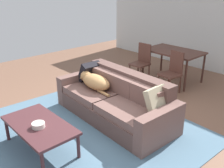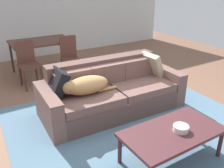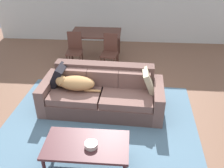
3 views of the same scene
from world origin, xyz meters
TOP-DOWN VIEW (x-y plane):
  - ground_plane at (0.00, 0.00)m, footprint 10.00×10.00m
  - back_partition at (0.00, 4.00)m, footprint 8.00×0.12m
  - area_rug at (-0.13, -0.51)m, footprint 3.66×3.40m
  - couch at (-0.12, 0.21)m, footprint 2.38×1.08m
  - dog_on_left_cushion at (-0.64, 0.13)m, footprint 0.87×0.39m
  - throw_pillow_by_left_arm at (-1.01, 0.31)m, footprint 0.34×0.43m
  - throw_pillow_by_right_arm at (0.76, 0.23)m, footprint 0.27×0.43m
  - coffee_table at (-0.19, -1.28)m, footprint 1.22×0.65m
  - bowl_on_coffee_table at (-0.11, -1.33)m, footprint 0.19×0.19m
  - dining_table at (-0.55, 2.56)m, footprint 1.35×0.88m
  - dining_chair_near_left at (-1.03, 1.94)m, footprint 0.42×0.42m
  - dining_chair_near_right at (-0.12, 1.94)m, footprint 0.45×0.45m

SIDE VIEW (x-z plane):
  - ground_plane at x=0.00m, z-range 0.00..0.00m
  - area_rug at x=-0.13m, z-range 0.00..0.01m
  - couch at x=-0.12m, z-range -0.10..0.73m
  - coffee_table at x=-0.19m, z-range 0.17..0.60m
  - bowl_on_coffee_table at x=-0.11m, z-range 0.43..0.50m
  - dining_chair_near_right at x=-0.12m, z-range 0.04..0.97m
  - dining_chair_near_left at x=-1.03m, z-range 0.05..1.00m
  - dog_on_left_cushion at x=-0.64m, z-range 0.45..0.73m
  - throw_pillow_by_left_arm at x=-1.01m, z-range 0.42..0.85m
  - throw_pillow_by_right_arm at x=0.76m, z-range 0.42..0.85m
  - dining_table at x=-0.55m, z-range 0.31..1.08m
  - back_partition at x=0.00m, z-range 0.00..2.70m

